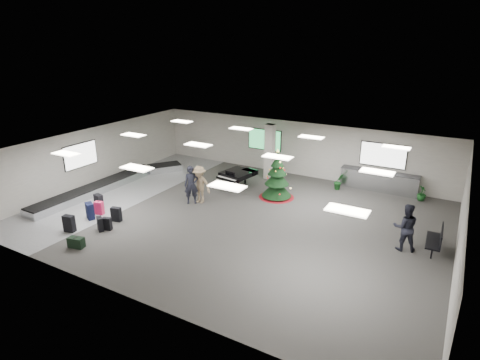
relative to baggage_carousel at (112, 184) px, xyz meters
The scene contains 20 objects.
ground 7.84m from the baggage_carousel, ahead, with size 18.00×18.00×0.00m, color #3A3835.
room_envelope 7.79m from the baggage_carousel, ahead, with size 18.02×14.02×3.21m.
baggage_carousel is the anchor object (origin of this frame).
service_counter 14.50m from the baggage_carousel, 27.67° to the left, with size 4.05×0.65×1.08m.
suitcase_0 5.36m from the baggage_carousel, 62.35° to the right, with size 0.52×0.35×0.75m.
suitcase_1 5.38m from the baggage_carousel, 48.71° to the right, with size 0.44×0.38×0.63m.
pink_suitcase 3.63m from the baggage_carousel, 52.55° to the right, with size 0.44×0.32×0.64m.
suitcase_3 4.58m from the baggage_carousel, 41.21° to the right, with size 0.48×0.34×0.68m.
navy_suitcase 4.09m from the baggage_carousel, 56.91° to the right, with size 0.57×0.48×0.78m.
green_duffel 6.74m from the baggage_carousel, 55.15° to the right, with size 0.68×0.45×0.44m.
suitcase_7 5.37m from the baggage_carousel, 45.75° to the right, with size 0.43×0.31×0.58m.
suitcase_8 2.82m from the baggage_carousel, 55.99° to the right, with size 0.50×0.36×0.70m.
christmas_tree 9.07m from the baggage_carousel, 20.32° to the left, with size 1.82×1.82×2.60m.
grand_piano 6.90m from the baggage_carousel, 29.92° to the left, with size 1.69×2.04×1.05m.
bench 16.18m from the baggage_carousel, ahead, with size 0.58×1.58×0.99m.
traveler_a 5.22m from the baggage_carousel, ahead, with size 0.70×0.46×1.92m, color black.
traveler_b 5.53m from the baggage_carousel, ahead, with size 1.22×0.70×1.89m, color #92795A.
traveler_bench 15.05m from the baggage_carousel, ahead, with size 0.93×0.72×1.91m, color black.
potted_plant_left 12.38m from the baggage_carousel, 28.04° to the left, with size 0.50×0.40×0.90m, color #123A19.
potted_plant_right 16.32m from the baggage_carousel, 22.92° to the left, with size 0.43×0.43×0.77m, color #123A19.
Camera 1 is at (8.50, -14.59, 7.76)m, focal length 30.00 mm.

